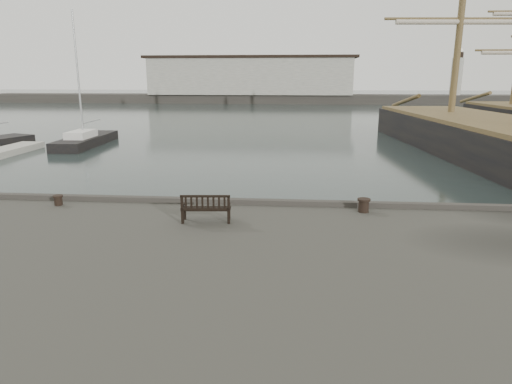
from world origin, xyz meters
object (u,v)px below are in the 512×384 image
bollard_left (58,200)px  yacht_d (86,143)px  bench (206,213)px  bollard_right (364,205)px

bollard_left → yacht_d: yacht_d is taller
bench → yacht_d: 30.36m
bollard_right → bench: bearing=-163.3°
bench → bollard_left: bearing=160.8°
bench → yacht_d: yacht_d is taller
bollard_left → yacht_d: bearing=113.1°
bench → bollard_left: bench is taller
bollard_left → bollard_right: (10.62, 0.10, 0.05)m
bench → bollard_left: size_ratio=4.38×
bollard_right → bollard_left: bearing=-179.5°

